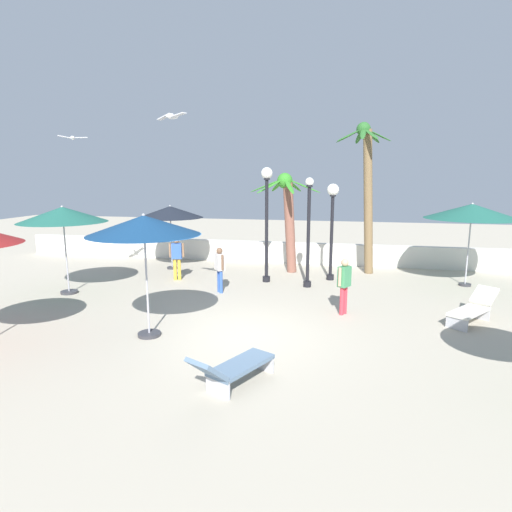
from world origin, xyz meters
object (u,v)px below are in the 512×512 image
lamp_post_0 (308,230)px  guest_2 (177,254)px  patio_umbrella_2 (144,226)px  lamp_post_2 (332,215)px  lounge_chair_0 (233,367)px  palm_tree_0 (367,183)px  palm_tree_1 (288,210)px  lamp_post_1 (267,208)px  seagull_0 (73,138)px  seagull_1 (172,116)px  patio_umbrella_1 (170,212)px  patio_umbrella_5 (63,215)px  patio_umbrella_3 (472,212)px  guest_0 (344,281)px  lounge_chair_1 (473,308)px  guest_1 (220,266)px

lamp_post_0 → guest_2: bearing=179.8°
patio_umbrella_2 → lamp_post_2: size_ratio=0.84×
lounge_chair_0 → palm_tree_0: bearing=74.9°
palm_tree_1 → lamp_post_2: bearing=-30.2°
lamp_post_0 → lamp_post_1: lamp_post_1 is taller
lamp_post_2 → seagull_0: 9.27m
lamp_post_2 → seagull_1: seagull_1 is taller
lamp_post_0 → guest_2: size_ratio=2.35×
patio_umbrella_1 → patio_umbrella_5: size_ratio=0.93×
lamp_post_0 → patio_umbrella_5: bearing=-162.3°
patio_umbrella_3 → palm_tree_1: (-6.53, 0.98, -0.13)m
lamp_post_1 → palm_tree_1: bearing=73.7°
palm_tree_0 → lamp_post_1: (-3.56, -2.21, -0.84)m
lounge_chair_0 → seagull_1: bearing=125.6°
palm_tree_1 → patio_umbrella_2: bearing=-107.0°
lamp_post_0 → seagull_0: seagull_0 is taller
lamp_post_0 → guest_2: (-4.88, 0.01, -1.05)m
lamp_post_0 → palm_tree_0: bearing=52.8°
patio_umbrella_5 → guest_0: patio_umbrella_5 is taller
palm_tree_1 → lounge_chair_0: 10.02m
palm_tree_1 → guest_2: 4.72m
lamp_post_0 → lounge_chair_1: size_ratio=2.11×
patio_umbrella_2 → palm_tree_0: (5.41, 8.12, 0.88)m
patio_umbrella_2 → lamp_post_0: size_ratio=0.79×
patio_umbrella_3 → lamp_post_0: size_ratio=0.83×
lounge_chair_0 → guest_1: (-2.07, 6.19, 0.52)m
patio_umbrella_1 → lounge_chair_1: (10.49, -4.64, -1.99)m
lamp_post_0 → seagull_1: seagull_1 is taller
palm_tree_1 → lounge_chair_1: (5.66, -5.07, -2.12)m
patio_umbrella_3 → patio_umbrella_5: 13.75m
patio_umbrella_2 → patio_umbrella_3: bearing=37.2°
palm_tree_0 → seagull_1: palm_tree_0 is taller
patio_umbrella_2 → palm_tree_1: bearing=73.0°
patio_umbrella_5 → palm_tree_1: bearing=35.1°
patio_umbrella_5 → lamp_post_1: lamp_post_1 is taller
lamp_post_0 → lounge_chair_1: lamp_post_0 is taller
seagull_1 → guest_2: bearing=112.5°
lamp_post_1 → patio_umbrella_2: bearing=-107.3°
patio_umbrella_1 → patio_umbrella_5: 4.69m
patio_umbrella_1 → guest_0: size_ratio=1.69×
guest_0 → seagull_0: size_ratio=2.08×
palm_tree_1 → lounge_chair_0: bearing=-88.3°
patio_umbrella_3 → guest_2: patio_umbrella_3 is taller
lamp_post_0 → guest_1: lamp_post_0 is taller
patio_umbrella_3 → seagull_0: bearing=-166.8°
lamp_post_0 → palm_tree_1: bearing=114.3°
patio_umbrella_2 → lounge_chair_0: size_ratio=1.55×
patio_umbrella_2 → lamp_post_0: 6.47m
patio_umbrella_3 → lamp_post_1: size_ratio=0.75×
patio_umbrella_3 → seagull_0: size_ratio=4.08×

